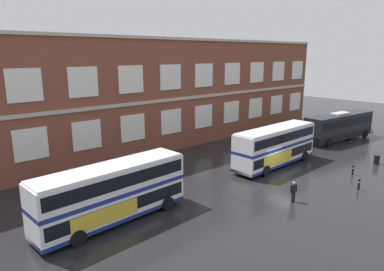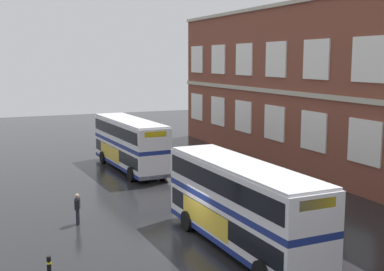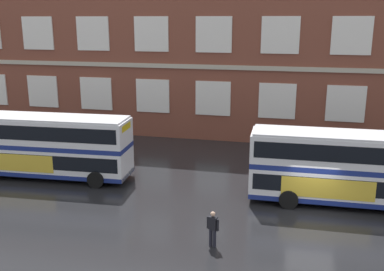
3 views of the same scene
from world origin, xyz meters
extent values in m
plane|color=black|center=(0.00, 2.00, 0.00)|extent=(120.00, 120.00, 0.00)
cube|color=brown|center=(-2.66, 18.00, 6.49)|extent=(57.90, 8.00, 12.97)
cube|color=#B2A893|center=(-2.66, 13.92, 6.23)|extent=(57.90, 0.16, 0.36)
cube|color=#B2A893|center=(-2.66, 13.95, 13.12)|extent=(57.90, 0.28, 0.30)
cube|color=silver|center=(-18.45, 13.94, 3.63)|extent=(2.95, 0.12, 2.85)
cube|color=silver|center=(-13.19, 13.94, 3.63)|extent=(2.95, 0.12, 2.85)
cube|color=silver|center=(-7.92, 13.94, 3.63)|extent=(2.95, 0.12, 2.85)
cube|color=silver|center=(-2.66, 13.94, 3.63)|extent=(2.95, 0.12, 2.85)
cube|color=silver|center=(2.61, 13.94, 3.63)|extent=(2.95, 0.12, 2.85)
cube|color=silver|center=(7.87, 13.94, 3.63)|extent=(2.95, 0.12, 2.85)
cube|color=silver|center=(13.13, 13.94, 3.63)|extent=(2.95, 0.12, 2.85)
cube|color=silver|center=(18.40, 13.94, 3.63)|extent=(2.95, 0.12, 2.85)
cube|color=silver|center=(23.66, 13.94, 3.63)|extent=(2.95, 0.12, 2.85)
cube|color=silver|center=(-18.45, 13.94, 8.82)|extent=(2.95, 0.12, 2.85)
cube|color=silver|center=(-13.19, 13.94, 8.82)|extent=(2.95, 0.12, 2.85)
cube|color=silver|center=(-7.92, 13.94, 8.82)|extent=(2.95, 0.12, 2.85)
cube|color=silver|center=(-2.66, 13.94, 8.82)|extent=(2.95, 0.12, 2.85)
cube|color=silver|center=(2.61, 13.94, 8.82)|extent=(2.95, 0.12, 2.85)
cube|color=silver|center=(7.87, 13.94, 8.82)|extent=(2.95, 0.12, 2.85)
cube|color=silver|center=(13.13, 13.94, 8.82)|extent=(2.95, 0.12, 2.85)
cube|color=silver|center=(18.40, 13.94, 8.82)|extent=(2.95, 0.12, 2.85)
cube|color=silver|center=(23.66, 13.94, 8.82)|extent=(2.95, 0.12, 2.85)
cube|color=silver|center=(-16.74, 2.60, 1.23)|extent=(11.12, 3.15, 1.75)
cube|color=black|center=(-16.74, 2.60, 1.44)|extent=(10.69, 3.17, 0.90)
cube|color=navy|center=(-16.74, 2.60, 2.25)|extent=(11.12, 3.15, 0.30)
cube|color=silver|center=(-16.74, 2.60, 3.17)|extent=(11.12, 3.15, 1.55)
cube|color=black|center=(-16.74, 2.60, 3.25)|extent=(10.69, 3.17, 0.90)
cube|color=navy|center=(-16.74, 2.60, 0.49)|extent=(11.13, 3.17, 0.28)
cube|color=silver|center=(-16.74, 2.60, 4.01)|extent=(10.90, 3.04, 0.12)
cube|color=gold|center=(-17.98, 1.24, 1.31)|extent=(4.83, 0.30, 1.10)
cube|color=yellow|center=(-11.28, 2.91, 3.60)|extent=(0.15, 1.66, 0.40)
cylinder|color=black|center=(-12.82, 1.54, 0.52)|extent=(1.06, 0.38, 1.04)
cylinder|color=black|center=(-12.96, 4.09, 0.52)|extent=(1.06, 0.38, 1.04)
cylinder|color=black|center=(-19.96, 1.15, 0.52)|extent=(1.06, 0.38, 1.04)
cylinder|color=black|center=(-20.10, 3.69, 0.52)|extent=(1.06, 0.38, 1.04)
cube|color=silver|center=(2.01, 2.49, 1.23)|extent=(11.06, 2.82, 1.75)
cube|color=black|center=(2.01, 2.49, 1.44)|extent=(10.62, 2.85, 0.90)
cube|color=navy|center=(2.01, 2.49, 2.25)|extent=(11.06, 2.82, 0.30)
cube|color=silver|center=(2.01, 2.49, 3.17)|extent=(11.06, 2.82, 1.55)
cube|color=black|center=(2.01, 2.49, 3.25)|extent=(10.62, 2.85, 0.90)
cube|color=navy|center=(2.01, 2.49, 0.49)|extent=(11.06, 2.84, 0.28)
cube|color=silver|center=(2.01, 2.49, 4.01)|extent=(10.84, 2.71, 0.12)
cube|color=gold|center=(0.72, 1.17, 1.31)|extent=(4.84, 0.15, 1.10)
cube|color=yellow|center=(7.48, 2.62, 3.60)|extent=(0.10, 1.66, 0.40)
cylinder|color=black|center=(5.89, 1.31, 0.52)|extent=(1.05, 0.35, 1.04)
cylinder|color=black|center=(5.83, 3.86, 0.52)|extent=(1.05, 0.35, 1.04)
cylinder|color=black|center=(-1.26, 1.13, 0.52)|extent=(1.05, 0.35, 1.04)
cylinder|color=black|center=(-1.32, 3.68, 0.52)|extent=(1.05, 0.35, 1.04)
cube|color=black|center=(17.56, 3.22, 2.00)|extent=(12.21, 3.83, 3.20)
cube|color=black|center=(17.56, 3.22, 2.64)|extent=(11.49, 3.79, 1.00)
cube|color=black|center=(17.56, 3.22, 0.85)|extent=(12.21, 3.85, 0.90)
cube|color=silver|center=(17.56, 3.22, 3.70)|extent=(3.00, 1.58, 0.20)
cylinder|color=black|center=(21.95, 1.46, 0.52)|extent=(1.07, 0.43, 1.04)
cylinder|color=black|center=(22.23, 3.99, 0.52)|extent=(1.07, 0.43, 1.04)
cylinder|color=black|center=(13.36, 2.39, 0.52)|extent=(1.07, 0.43, 1.04)
cylinder|color=black|center=(13.64, 4.93, 0.52)|extent=(1.07, 0.43, 1.04)
cylinder|color=black|center=(-4.60, -3.87, 0.42)|extent=(0.21, 0.21, 0.85)
cylinder|color=black|center=(-4.41, -3.95, 0.42)|extent=(0.21, 0.21, 0.85)
cube|color=black|center=(-4.51, -3.91, 1.15)|extent=(0.46, 0.37, 0.60)
cylinder|color=black|center=(-4.75, -3.82, 1.12)|extent=(0.14, 0.14, 0.57)
cylinder|color=black|center=(-4.27, -4.01, 1.12)|extent=(0.14, 0.14, 0.57)
sphere|color=tan|center=(-4.51, -3.91, 1.59)|extent=(0.22, 0.22, 0.22)
cylinder|color=slate|center=(15.06, -1.96, 1.35)|extent=(0.10, 0.10, 2.70)
cube|color=red|center=(15.06, -1.98, 2.42)|extent=(0.44, 0.04, 0.56)
cylinder|color=black|center=(10.51, -4.45, 0.47)|extent=(0.56, 0.56, 0.95)
cylinder|color=black|center=(10.51, -4.45, 0.99)|extent=(0.60, 0.60, 0.08)
cylinder|color=black|center=(1.93, -6.27, 0.47)|extent=(0.18, 0.18, 0.95)
cylinder|color=yellow|center=(1.93, -6.27, 0.68)|extent=(0.19, 0.19, 0.08)
cylinder|color=black|center=(5.32, -4.24, 0.47)|extent=(0.18, 0.18, 0.95)
cylinder|color=yellow|center=(5.32, -4.24, 0.68)|extent=(0.19, 0.19, 0.08)
camera|label=1|loc=(-27.36, -17.63, 11.44)|focal=32.31mm
camera|label=2|loc=(22.01, -8.62, 8.81)|focal=47.21mm
camera|label=3|loc=(-1.20, -21.87, 10.04)|focal=41.42mm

